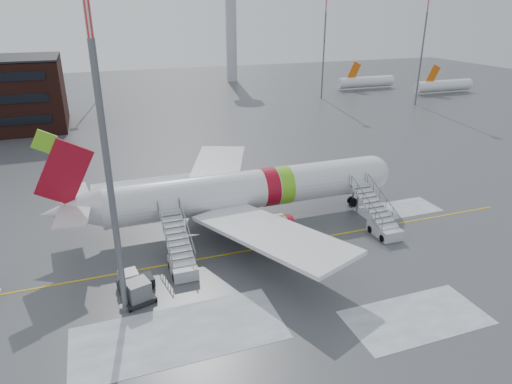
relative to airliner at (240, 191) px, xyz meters
name	(u,v)px	position (x,y,z in m)	size (l,w,h in m)	color
ground	(224,249)	(-3.08, -4.61, -3.42)	(260.00, 260.00, 0.00)	#494C4F
airliner	(240,191)	(0.00, 0.00, 0.00)	(35.03, 32.97, 11.18)	silver
airstair_fwd	(381,222)	(12.07, -6.54, -2.35)	(2.05, 7.70, 3.48)	#B9BCC1
airstair_aft	(181,257)	(-7.33, -6.54, -2.35)	(2.05, 7.70, 3.48)	#AAADB2
pushback_tug	(133,281)	(-11.36, -8.18, -2.74)	(2.87, 2.31, 1.54)	black
uld_container	(138,293)	(-11.18, -10.19, -2.58)	(2.55, 2.14, 1.79)	black
light_mast_near	(105,146)	(-12.19, -10.61, 8.81)	(1.20, 1.20, 23.52)	#595B60
control_tower	(231,12)	(26.92, 90.39, 15.33)	(6.40, 6.40, 30.00)	#B2B5BA
light_mast_far_ne	(325,37)	(38.92, 57.39, 10.42)	(1.20, 1.20, 24.25)	#595B60
light_mast_far_n	(90,37)	(-11.08, 73.39, 10.42)	(1.20, 1.20, 24.25)	#595B60
light_mast_far_e	(424,39)	(54.92, 43.39, 10.42)	(1.20, 1.20, 24.25)	#595B60
distant_aircraft	(389,92)	(59.42, 59.39, -3.42)	(35.00, 18.00, 8.00)	#D8590C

